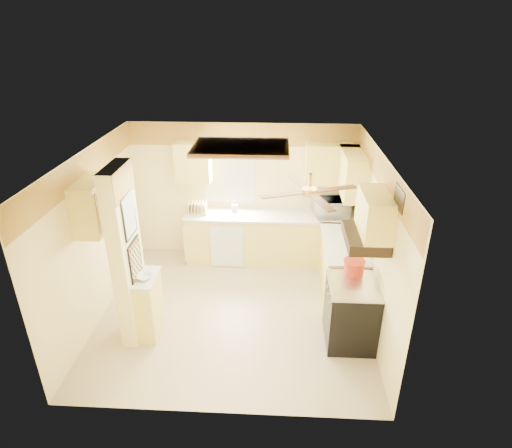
# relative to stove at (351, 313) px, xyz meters

# --- Properties ---
(floor) EXTENTS (4.00, 4.00, 0.00)m
(floor) POSITION_rel_stove_xyz_m (-1.67, 0.55, -0.46)
(floor) COLOR #C5B188
(floor) RESTS_ON ground
(ceiling) EXTENTS (4.00, 4.00, 0.00)m
(ceiling) POSITION_rel_stove_xyz_m (-1.67, 0.55, 2.04)
(ceiling) COLOR white
(ceiling) RESTS_ON wall_back
(wall_back) EXTENTS (4.00, 0.00, 4.00)m
(wall_back) POSITION_rel_stove_xyz_m (-1.67, 2.45, 0.79)
(wall_back) COLOR #FFE99B
(wall_back) RESTS_ON floor
(wall_front) EXTENTS (4.00, 0.00, 4.00)m
(wall_front) POSITION_rel_stove_xyz_m (-1.67, -1.35, 0.79)
(wall_front) COLOR #FFE99B
(wall_front) RESTS_ON floor
(wall_left) EXTENTS (0.00, 3.80, 3.80)m
(wall_left) POSITION_rel_stove_xyz_m (-3.67, 0.55, 0.79)
(wall_left) COLOR #FFE99B
(wall_left) RESTS_ON floor
(wall_right) EXTENTS (0.00, 3.80, 3.80)m
(wall_right) POSITION_rel_stove_xyz_m (0.33, 0.55, 0.79)
(wall_right) COLOR #FFE99B
(wall_right) RESTS_ON floor
(wallpaper_border) EXTENTS (4.00, 0.02, 0.40)m
(wallpaper_border) POSITION_rel_stove_xyz_m (-1.67, 2.43, 1.84)
(wallpaper_border) COLOR #FEC74B
(wallpaper_border) RESTS_ON wall_back
(partition_column) EXTENTS (0.20, 0.70, 2.50)m
(partition_column) POSITION_rel_stove_xyz_m (-3.02, 0.00, 0.79)
(partition_column) COLOR #FFE99B
(partition_column) RESTS_ON floor
(partition_ledge) EXTENTS (0.25, 0.55, 0.90)m
(partition_ledge) POSITION_rel_stove_xyz_m (-2.80, 0.00, -0.01)
(partition_ledge) COLOR #FCEA72
(partition_ledge) RESTS_ON floor
(ledge_top) EXTENTS (0.28, 0.58, 0.04)m
(ledge_top) POSITION_rel_stove_xyz_m (-2.80, 0.00, 0.46)
(ledge_top) COLOR silver
(ledge_top) RESTS_ON partition_ledge
(lower_cabinets_back) EXTENTS (3.00, 0.60, 0.90)m
(lower_cabinets_back) POSITION_rel_stove_xyz_m (-1.17, 2.15, -0.01)
(lower_cabinets_back) COLOR #FCEA72
(lower_cabinets_back) RESTS_ON floor
(lower_cabinets_right) EXTENTS (0.60, 1.40, 0.90)m
(lower_cabinets_right) POSITION_rel_stove_xyz_m (0.03, 1.15, -0.01)
(lower_cabinets_right) COLOR #FCEA72
(lower_cabinets_right) RESTS_ON floor
(countertop_back) EXTENTS (3.04, 0.64, 0.04)m
(countertop_back) POSITION_rel_stove_xyz_m (-1.17, 2.14, 0.46)
(countertop_back) COLOR silver
(countertop_back) RESTS_ON lower_cabinets_back
(countertop_right) EXTENTS (0.64, 1.44, 0.04)m
(countertop_right) POSITION_rel_stove_xyz_m (0.02, 1.15, 0.46)
(countertop_right) COLOR silver
(countertop_right) RESTS_ON lower_cabinets_right
(dishwasher_panel) EXTENTS (0.58, 0.02, 0.80)m
(dishwasher_panel) POSITION_rel_stove_xyz_m (-1.92, 1.84, -0.03)
(dishwasher_panel) COLOR white
(dishwasher_panel) RESTS_ON lower_cabinets_back
(window) EXTENTS (0.92, 0.02, 1.02)m
(window) POSITION_rel_stove_xyz_m (-1.92, 2.44, 1.09)
(window) COLOR white
(window) RESTS_ON wall_back
(upper_cab_back_left) EXTENTS (0.60, 0.35, 0.70)m
(upper_cab_back_left) POSITION_rel_stove_xyz_m (-2.52, 2.27, 1.39)
(upper_cab_back_left) COLOR #FCEA72
(upper_cab_back_left) RESTS_ON wall_back
(upper_cab_back_right) EXTENTS (0.90, 0.35, 0.70)m
(upper_cab_back_right) POSITION_rel_stove_xyz_m (-0.12, 2.27, 1.39)
(upper_cab_back_right) COLOR #FCEA72
(upper_cab_back_right) RESTS_ON wall_back
(upper_cab_right) EXTENTS (0.35, 1.00, 0.70)m
(upper_cab_right) POSITION_rel_stove_xyz_m (0.16, 1.80, 1.39)
(upper_cab_right) COLOR #FCEA72
(upper_cab_right) RESTS_ON wall_right
(upper_cab_left_wall) EXTENTS (0.35, 0.75, 0.70)m
(upper_cab_left_wall) POSITION_rel_stove_xyz_m (-3.49, 0.30, 1.39)
(upper_cab_left_wall) COLOR #FCEA72
(upper_cab_left_wall) RESTS_ON wall_left
(upper_cab_over_stove) EXTENTS (0.35, 0.76, 0.52)m
(upper_cab_over_stove) POSITION_rel_stove_xyz_m (0.16, 0.00, 1.49)
(upper_cab_over_stove) COLOR #FCEA72
(upper_cab_over_stove) RESTS_ON wall_right
(stove) EXTENTS (0.68, 0.77, 0.92)m
(stove) POSITION_rel_stove_xyz_m (0.00, 0.00, 0.00)
(stove) COLOR black
(stove) RESTS_ON floor
(range_hood) EXTENTS (0.50, 0.76, 0.14)m
(range_hood) POSITION_rel_stove_xyz_m (0.07, 0.00, 1.16)
(range_hood) COLOR black
(range_hood) RESTS_ON upper_cab_over_stove
(poster_menu) EXTENTS (0.02, 0.42, 0.57)m
(poster_menu) POSITION_rel_stove_xyz_m (-2.91, 0.00, 1.39)
(poster_menu) COLOR black
(poster_menu) RESTS_ON partition_column
(poster_nashville) EXTENTS (0.02, 0.42, 0.57)m
(poster_nashville) POSITION_rel_stove_xyz_m (-2.91, 0.00, 0.74)
(poster_nashville) COLOR black
(poster_nashville) RESTS_ON partition_column
(ceiling_light_panel) EXTENTS (1.35, 0.95, 0.06)m
(ceiling_light_panel) POSITION_rel_stove_xyz_m (-1.57, 1.05, 2.00)
(ceiling_light_panel) COLOR brown
(ceiling_light_panel) RESTS_ON ceiling
(ceiling_fan) EXTENTS (1.15, 1.15, 0.26)m
(ceiling_fan) POSITION_rel_stove_xyz_m (-0.67, -0.15, 1.83)
(ceiling_fan) COLOR gold
(ceiling_fan) RESTS_ON ceiling
(vent_grate) EXTENTS (0.02, 0.40, 0.25)m
(vent_grate) POSITION_rel_stove_xyz_m (0.31, -0.35, 1.84)
(vent_grate) COLOR black
(vent_grate) RESTS_ON wall_right
(microwave) EXTENTS (0.62, 0.46, 0.32)m
(microwave) POSITION_rel_stove_xyz_m (-0.08, 2.14, 0.64)
(microwave) COLOR white
(microwave) RESTS_ON countertop_back
(bowl) EXTENTS (0.29, 0.29, 0.05)m
(bowl) POSITION_rel_stove_xyz_m (-2.81, -0.04, 0.51)
(bowl) COLOR white
(bowl) RESTS_ON ledge_top
(dutch_oven) EXTENTS (0.30, 0.30, 0.20)m
(dutch_oven) POSITION_rel_stove_xyz_m (0.03, 0.29, 0.56)
(dutch_oven) COLOR #B52915
(dutch_oven) RESTS_ON stove
(kettle) EXTENTS (0.14, 0.14, 0.22)m
(kettle) POSITION_rel_stove_xyz_m (0.06, 0.75, 0.58)
(kettle) COLOR silver
(kettle) RESTS_ON countertop_right
(dish_rack) EXTENTS (0.35, 0.26, 0.20)m
(dish_rack) POSITION_rel_stove_xyz_m (-2.47, 2.15, 0.55)
(dish_rack) COLOR tan
(dish_rack) RESTS_ON countertop_back
(utensil_crock) EXTENTS (0.11, 0.11, 0.21)m
(utensil_crock) POSITION_rel_stove_xyz_m (-1.81, 2.24, 0.55)
(utensil_crock) COLOR white
(utensil_crock) RESTS_ON countertop_back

